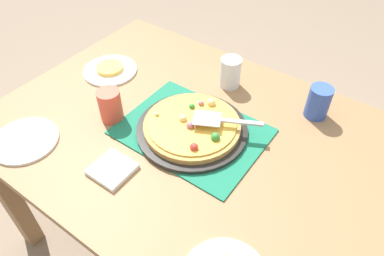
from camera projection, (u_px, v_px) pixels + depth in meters
name	position (u px, v px, depth m)	size (l,w,h in m)	color
ground_plane	(192.00, 240.00, 1.75)	(8.00, 8.00, 0.00)	#84705B
dining_table	(192.00, 153.00, 1.31)	(1.40, 1.00, 0.75)	olive
placemat	(192.00, 132.00, 1.23)	(0.48, 0.36, 0.01)	#196B4C
pizza_pan	(192.00, 129.00, 1.22)	(0.38, 0.38, 0.01)	black
pizza	(192.00, 125.00, 1.21)	(0.33, 0.33, 0.05)	#B78442
plate_near_left	(110.00, 70.00, 1.48)	(0.22, 0.22, 0.01)	white
plate_side	(25.00, 140.00, 1.19)	(0.22, 0.22, 0.01)	white
served_slice_left	(110.00, 68.00, 1.47)	(0.11, 0.11, 0.02)	#EAB747
cup_near	(230.00, 73.00, 1.38)	(0.08, 0.08, 0.12)	white
cup_far	(318.00, 102.00, 1.25)	(0.08, 0.08, 0.12)	#3351AD
cup_corner	(110.00, 105.00, 1.24)	(0.08, 0.08, 0.12)	#E04C38
pizza_server	(221.00, 120.00, 1.17)	(0.22, 0.14, 0.01)	silver
napkin_stack	(112.00, 169.00, 1.10)	(0.12, 0.12, 0.02)	white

